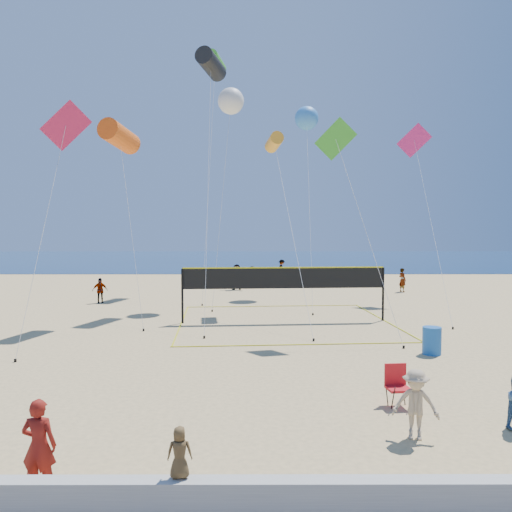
{
  "coord_description": "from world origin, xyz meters",
  "views": [
    {
      "loc": [
        0.5,
        -10.03,
        4.21
      ],
      "look_at": [
        0.53,
        2.0,
        3.58
      ],
      "focal_mm": 35.0,
      "sensor_mm": 36.0,
      "label": 1
    }
  ],
  "objects_px": {
    "trash_barrel": "(432,341)",
    "woman": "(39,446)",
    "volleyball_net": "(284,284)",
    "camp_chair": "(397,383)"
  },
  "relations": [
    {
      "from": "trash_barrel",
      "to": "woman",
      "type": "bearing_deg",
      "value": -136.79
    },
    {
      "from": "woman",
      "to": "trash_barrel",
      "type": "relative_size",
      "value": 1.64
    },
    {
      "from": "woman",
      "to": "volleyball_net",
      "type": "distance_m",
      "value": 15.62
    },
    {
      "from": "volleyball_net",
      "to": "trash_barrel",
      "type": "bearing_deg",
      "value": -56.2
    },
    {
      "from": "woman",
      "to": "camp_chair",
      "type": "xyz_separation_m",
      "value": [
        6.85,
        3.94,
        -0.21
      ]
    },
    {
      "from": "trash_barrel",
      "to": "volleyball_net",
      "type": "bearing_deg",
      "value": 127.9
    },
    {
      "from": "trash_barrel",
      "to": "volleyball_net",
      "type": "distance_m",
      "value": 7.67
    },
    {
      "from": "volleyball_net",
      "to": "woman",
      "type": "bearing_deg",
      "value": -111.99
    },
    {
      "from": "woman",
      "to": "camp_chair",
      "type": "distance_m",
      "value": 7.91
    },
    {
      "from": "trash_barrel",
      "to": "camp_chair",
      "type": "bearing_deg",
      "value": -117.7
    }
  ]
}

